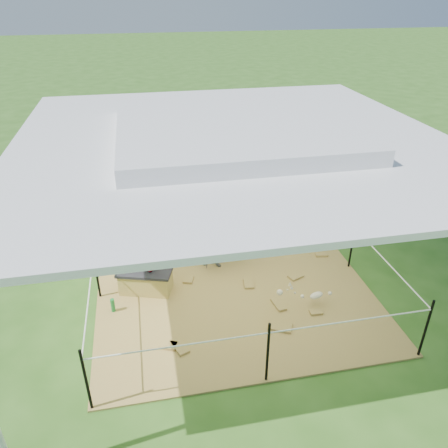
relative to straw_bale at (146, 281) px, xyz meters
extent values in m
plane|color=#2D5919|center=(1.47, -0.02, -0.22)|extent=(90.00, 90.00, 0.00)
cube|color=brown|center=(1.47, -0.02, -0.20)|extent=(4.60, 4.60, 0.03)
cylinder|color=silver|center=(-1.53, 2.98, 1.08)|extent=(0.07, 0.07, 2.60)
cylinder|color=silver|center=(4.47, 2.98, 1.08)|extent=(0.07, 0.07, 2.60)
cube|color=white|center=(1.47, -0.02, 2.42)|extent=(6.30, 6.30, 0.08)
cube|color=white|center=(1.47, -0.02, 2.57)|extent=(3.30, 3.30, 0.22)
cylinder|color=black|center=(-0.78, 2.23, 0.28)|extent=(0.04, 0.04, 1.00)
cylinder|color=black|center=(1.47, 2.23, 0.28)|extent=(0.04, 0.04, 1.00)
cylinder|color=black|center=(3.72, 2.23, 0.28)|extent=(0.04, 0.04, 1.00)
cylinder|color=black|center=(-0.78, -0.02, 0.28)|extent=(0.04, 0.04, 1.00)
cylinder|color=black|center=(3.72, -0.02, 0.28)|extent=(0.04, 0.04, 1.00)
cylinder|color=black|center=(-0.78, -2.27, 0.28)|extent=(0.04, 0.04, 1.00)
cylinder|color=black|center=(1.47, -2.27, 0.28)|extent=(0.04, 0.04, 1.00)
cylinder|color=black|center=(3.72, -2.27, 0.28)|extent=(0.04, 0.04, 1.00)
cylinder|color=white|center=(1.47, 2.23, 0.63)|extent=(4.50, 0.02, 0.02)
cylinder|color=white|center=(1.47, -2.27, 0.63)|extent=(4.50, 0.02, 0.02)
cylinder|color=white|center=(3.72, -0.02, 0.63)|extent=(0.02, 4.50, 0.02)
cylinder|color=white|center=(-0.78, -0.02, 0.63)|extent=(0.02, 4.50, 0.02)
cube|color=olive|center=(0.00, 0.00, 0.00)|extent=(0.93, 0.66, 0.38)
cube|color=black|center=(0.00, 0.00, 0.21)|extent=(1.00, 0.72, 0.05)
imported|color=red|center=(0.10, 0.00, 0.69)|extent=(0.34, 0.43, 1.01)
cylinder|color=#1B7C31|center=(-0.55, -0.45, -0.07)|extent=(0.08, 0.08, 0.23)
imported|color=#47474B|center=(1.64, 0.55, 0.32)|extent=(1.32, 1.00, 1.01)
cylinder|color=pink|center=(1.64, 0.55, 0.90)|extent=(0.32, 0.32, 0.15)
cylinder|color=blue|center=(4.75, 6.22, 0.24)|extent=(0.65, 0.65, 0.92)
cube|color=brown|center=(3.44, 8.09, 0.18)|extent=(2.31, 2.01, 0.80)
cube|color=brown|center=(6.18, 8.66, 0.18)|extent=(1.90, 1.37, 0.79)
imported|color=#2C51A8|center=(3.67, 8.06, 0.42)|extent=(0.75, 0.67, 1.28)
camera|label=1|loc=(0.12, -6.16, 4.44)|focal=35.00mm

